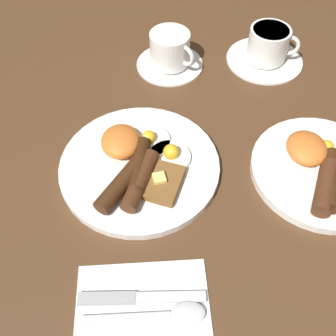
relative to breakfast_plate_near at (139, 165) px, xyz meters
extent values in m
plane|color=#4C301C|center=(0.00, 0.00, -0.01)|extent=(3.00, 3.00, 0.00)
cylinder|color=white|center=(0.00, 0.00, -0.01)|extent=(0.27, 0.27, 0.01)
cylinder|color=white|center=(-0.05, 0.02, 0.00)|extent=(0.08, 0.08, 0.01)
sphere|color=yellow|center=(-0.05, 0.02, 0.01)|extent=(0.02, 0.02, 0.02)
cylinder|color=white|center=(-0.01, 0.05, 0.00)|extent=(0.07, 0.07, 0.01)
sphere|color=yellow|center=(-0.01, 0.06, 0.01)|extent=(0.03, 0.03, 0.03)
ellipsoid|color=orange|center=(-0.04, -0.03, 0.02)|extent=(0.08, 0.07, 0.03)
cylinder|color=#3C200F|center=(0.05, -0.03, 0.01)|extent=(0.10, 0.09, 0.03)
cylinder|color=#472614|center=(0.04, 0.00, 0.01)|extent=(0.11, 0.07, 0.03)
cylinder|color=#361D0B|center=(0.01, 0.00, 0.01)|extent=(0.11, 0.04, 0.03)
cube|color=brown|center=(0.04, 0.03, 0.01)|extent=(0.10, 0.09, 0.01)
cube|color=#F4E072|center=(0.04, 0.03, 0.02)|extent=(0.02, 0.02, 0.01)
cylinder|color=white|center=(0.04, 0.30, -0.01)|extent=(0.24, 0.24, 0.01)
cylinder|color=white|center=(0.00, 0.32, 0.00)|extent=(0.08, 0.08, 0.01)
sphere|color=yellow|center=(0.01, 0.32, 0.01)|extent=(0.03, 0.03, 0.03)
ellipsoid|color=orange|center=(0.01, 0.28, 0.02)|extent=(0.08, 0.07, 0.03)
cylinder|color=#4B2816|center=(0.09, 0.29, 0.02)|extent=(0.10, 0.07, 0.03)
cylinder|color=#391F0D|center=(0.07, 0.30, 0.01)|extent=(0.12, 0.07, 0.03)
cylinder|color=white|center=(-0.28, 0.08, -0.01)|extent=(0.14, 0.14, 0.01)
cylinder|color=white|center=(-0.28, 0.08, 0.03)|extent=(0.08, 0.08, 0.07)
cylinder|color=brown|center=(-0.28, 0.08, 0.06)|extent=(0.07, 0.07, 0.00)
torus|color=white|center=(-0.24, 0.11, 0.03)|extent=(0.04, 0.04, 0.05)
cylinder|color=white|center=(-0.27, 0.29, -0.01)|extent=(0.16, 0.16, 0.01)
cylinder|color=white|center=(-0.27, 0.29, 0.03)|extent=(0.08, 0.08, 0.07)
cylinder|color=brown|center=(-0.27, 0.29, 0.06)|extent=(0.07, 0.07, 0.00)
torus|color=white|center=(-0.26, 0.33, 0.03)|extent=(0.02, 0.05, 0.05)
cube|color=white|center=(0.23, -0.01, -0.01)|extent=(0.14, 0.19, 0.01)
cube|color=silver|center=(0.23, 0.03, -0.01)|extent=(0.02, 0.10, 0.00)
cube|color=#9E9EA3|center=(0.22, -0.06, -0.01)|extent=(0.02, 0.08, 0.01)
ellipsoid|color=silver|center=(0.25, 0.05, -0.01)|extent=(0.03, 0.05, 0.01)
cube|color=silver|center=(0.25, -0.03, -0.01)|extent=(0.01, 0.12, 0.00)
camera|label=1|loc=(0.41, 0.01, 0.52)|focal=42.00mm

